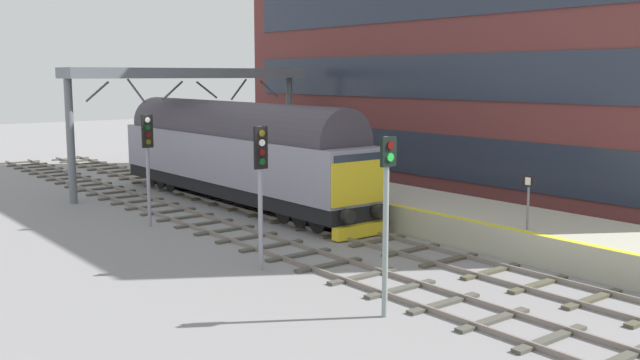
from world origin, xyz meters
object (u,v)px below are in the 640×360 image
Objects in this scene: signal_post_far at (148,154)px; platform_number_sign at (528,193)px; diesel_locomotive at (234,150)px; signal_post_mid at (261,177)px; signal_post_near at (386,206)px.

signal_post_far is 2.52× the size of platform_number_sign.
signal_post_mid is (-5.18, -10.08, 0.37)m from diesel_locomotive.
signal_post_far is (0.00, 13.37, 0.09)m from signal_post_near.
diesel_locomotive is at bearing 62.81° from signal_post_mid.
diesel_locomotive reaches higher than signal_post_far.
signal_post_mid is at bearing 149.45° from platform_number_sign.
signal_post_near is 1.01× the size of signal_post_far.
signal_post_mid is at bearing -117.19° from diesel_locomotive.
platform_number_sign is at bearing -81.81° from diesel_locomotive.
signal_post_near is 1.02× the size of signal_post_mid.
signal_post_near is at bearing -108.42° from diesel_locomotive.
platform_number_sign is at bearing -30.55° from signal_post_mid.
diesel_locomotive is at bearing 98.19° from platform_number_sign.
signal_post_near is 5.48m from signal_post_mid.
diesel_locomotive is 14.51m from platform_number_sign.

